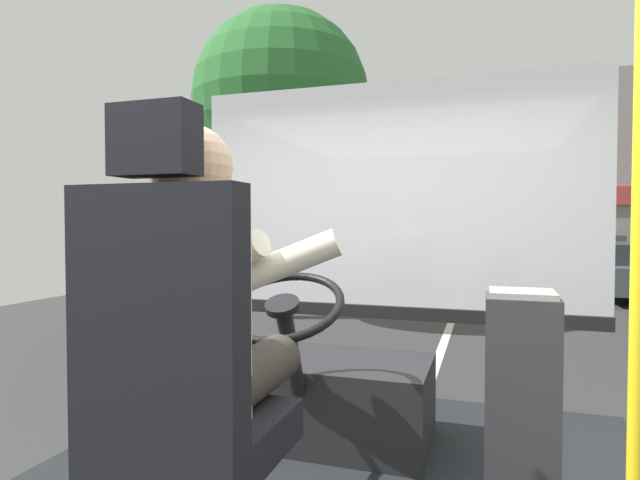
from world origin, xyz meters
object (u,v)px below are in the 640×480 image
object	(u,v)px
steering_console	(317,394)
fare_box	(521,408)
parked_car_charcoal	(635,269)
handrail_pole	(640,264)
bus_driver	(202,309)
driver_seat	(181,395)
parked_car_white	(592,254)

from	to	relation	value
steering_console	fare_box	world-z (taller)	steering_console
fare_box	parked_car_charcoal	xyz separation A→B (m)	(3.15, 11.65, -0.41)
steering_console	parked_car_charcoal	distance (m)	11.91
fare_box	parked_car_charcoal	world-z (taller)	fare_box
handrail_pole	steering_console	bearing A→B (deg)	141.12
bus_driver	parked_car_charcoal	distance (m)	12.94
steering_console	handrail_pole	size ratio (longest dim) A/B	0.57
handrail_pole	driver_seat	bearing A→B (deg)	-168.02
bus_driver	steering_console	xyz separation A→B (m)	(-0.00, 1.07, -0.59)
steering_console	parked_car_white	size ratio (longest dim) A/B	0.28
handrail_pole	parked_car_white	bearing A→B (deg)	80.43
handrail_pole	parked_car_charcoal	bearing A→B (deg)	76.54
handrail_pole	parked_car_charcoal	world-z (taller)	handrail_pole
steering_console	parked_car_charcoal	world-z (taller)	steering_console
bus_driver	parked_car_charcoal	size ratio (longest dim) A/B	0.20
fare_box	parked_car_white	distance (m)	17.41
driver_seat	fare_box	size ratio (longest dim) A/B	1.64
parked_car_charcoal	bus_driver	bearing A→B (deg)	-108.33
steering_console	handrail_pole	distance (m)	1.66
bus_driver	parked_car_white	world-z (taller)	bus_driver
steering_console	parked_car_charcoal	bearing A→B (deg)	70.06
parked_car_charcoal	handrail_pole	bearing A→B (deg)	-103.46
steering_console	fare_box	xyz separation A→B (m)	(0.91, -0.46, 0.19)
fare_box	parked_car_charcoal	size ratio (longest dim) A/B	0.20
handrail_pole	fare_box	xyz separation A→B (m)	(-0.24, 0.47, -0.55)
bus_driver	fare_box	xyz separation A→B (m)	(0.91, 0.61, -0.40)
parked_car_charcoal	parked_car_white	distance (m)	5.46
driver_seat	bus_driver	distance (m)	0.25
parked_car_white	fare_box	bearing A→B (deg)	-100.62
driver_seat	parked_car_charcoal	bearing A→B (deg)	71.83
driver_seat	bus_driver	world-z (taller)	driver_seat
driver_seat	bus_driver	xyz separation A→B (m)	(0.00, 0.11, 0.22)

